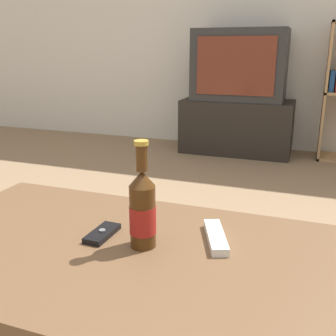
{
  "coord_description": "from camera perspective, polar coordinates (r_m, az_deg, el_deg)",
  "views": [
    {
      "loc": [
        0.37,
        -0.73,
        0.91
      ],
      "look_at": [
        -0.01,
        0.33,
        0.56
      ],
      "focal_mm": 42.0,
      "sensor_mm": 36.0,
      "label": 1
    }
  ],
  "objects": [
    {
      "name": "back_wall",
      "position": [
        3.8,
        15.37,
        22.39
      ],
      "size": [
        8.0,
        0.05,
        2.6
      ],
      "color": "silver",
      "rests_on": "ground_plane"
    },
    {
      "name": "television",
      "position": [
        3.52,
        10.34,
        14.47
      ],
      "size": [
        0.78,
        0.41,
        0.59
      ],
      "color": "#2D2D2D",
      "rests_on": "tv_stand"
    },
    {
      "name": "beer_bottle",
      "position": [
        0.91,
        -3.71,
        -6.0
      ],
      "size": [
        0.06,
        0.06,
        0.25
      ],
      "color": "#47280F",
      "rests_on": "coffee_table"
    },
    {
      "name": "remote_control",
      "position": [
        0.97,
        6.95,
        -9.91
      ],
      "size": [
        0.1,
        0.16,
        0.02
      ],
      "rotation": [
        0.0,
        0.0,
        0.37
      ],
      "color": "white",
      "rests_on": "coffee_table"
    },
    {
      "name": "cell_phone",
      "position": [
        1.0,
        -9.52,
        -9.33
      ],
      "size": [
        0.05,
        0.11,
        0.02
      ],
      "rotation": [
        0.0,
        0.0,
        -0.03
      ],
      "color": "black",
      "rests_on": "coffee_table"
    },
    {
      "name": "coffee_table",
      "position": [
        0.97,
        -6.12,
        -15.47
      ],
      "size": [
        1.09,
        0.61,
        0.46
      ],
      "color": "brown",
      "rests_on": "ground_plane"
    },
    {
      "name": "tv_stand",
      "position": [
        3.58,
        9.9,
        5.94
      ],
      "size": [
        0.96,
        0.43,
        0.47
      ],
      "color": "#28231E",
      "rests_on": "ground_plane"
    }
  ]
}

